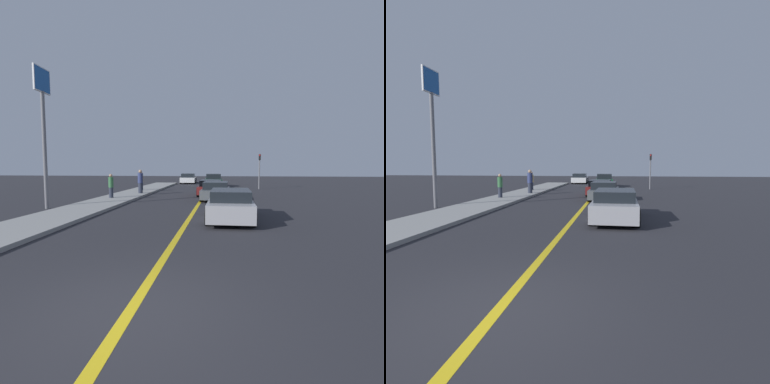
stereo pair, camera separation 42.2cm
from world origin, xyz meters
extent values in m
plane|color=#28282D|center=(0.00, 0.00, 0.00)|extent=(120.00, 120.00, 0.00)
cube|color=gold|center=(0.00, 18.00, 0.00)|extent=(0.20, 60.00, 0.01)
cube|color=gray|center=(-5.60, 16.27, 0.07)|extent=(2.64, 32.54, 0.15)
cube|color=#9E9EA3|center=(1.74, 8.23, 0.53)|extent=(1.84, 4.41, 0.67)
cube|color=black|center=(1.74, 8.01, 1.07)|extent=(1.60, 2.44, 0.41)
cylinder|color=black|center=(0.92, 9.61, 0.35)|extent=(0.23, 0.70, 0.69)
cylinder|color=black|center=(2.60, 9.58, 0.35)|extent=(0.23, 0.70, 0.69)
cylinder|color=black|center=(0.87, 6.89, 0.35)|extent=(0.23, 0.70, 0.69)
cylinder|color=black|center=(2.56, 6.86, 0.35)|extent=(0.23, 0.70, 0.69)
cube|color=#4C5156|center=(0.96, 15.42, 0.48)|extent=(1.87, 4.05, 0.57)
cube|color=black|center=(0.96, 15.22, 0.99)|extent=(1.60, 2.25, 0.45)
cylinder|color=black|center=(0.19, 16.69, 0.35)|extent=(0.25, 0.71, 0.70)
cylinder|color=black|center=(1.83, 16.63, 0.35)|extent=(0.25, 0.71, 0.70)
cylinder|color=black|center=(0.10, 14.21, 0.35)|extent=(0.25, 0.71, 0.70)
cylinder|color=black|center=(1.74, 14.15, 0.35)|extent=(0.25, 0.71, 0.70)
cube|color=maroon|center=(0.51, 18.55, 0.48)|extent=(1.85, 4.21, 0.56)
cube|color=black|center=(0.51, 18.34, 0.96)|extent=(1.59, 2.33, 0.42)
cylinder|color=black|center=(-0.27, 19.86, 0.36)|extent=(0.24, 0.72, 0.72)
cylinder|color=black|center=(1.37, 19.81, 0.36)|extent=(0.24, 0.72, 0.72)
cylinder|color=black|center=(-0.35, 17.28, 0.36)|extent=(0.24, 0.72, 0.72)
cylinder|color=black|center=(1.30, 17.23, 0.36)|extent=(0.24, 0.72, 0.72)
cube|color=#144728|center=(0.40, 27.85, 0.53)|extent=(1.91, 4.27, 0.67)
cube|color=black|center=(0.40, 27.64, 1.12)|extent=(1.61, 2.38, 0.51)
cylinder|color=black|center=(-0.47, 29.11, 0.36)|extent=(0.25, 0.72, 0.72)
cylinder|color=black|center=(1.15, 29.19, 0.36)|extent=(0.25, 0.72, 0.72)
cylinder|color=black|center=(-0.35, 26.52, 0.36)|extent=(0.25, 0.72, 0.72)
cylinder|color=black|center=(1.27, 26.59, 0.36)|extent=(0.25, 0.72, 0.72)
cube|color=silver|center=(-3.00, 33.85, 0.48)|extent=(2.00, 4.69, 0.59)
cube|color=black|center=(-3.00, 33.62, 1.01)|extent=(1.70, 2.60, 0.47)
cylinder|color=black|center=(-3.92, 35.25, 0.34)|extent=(0.25, 0.68, 0.68)
cylinder|color=black|center=(-2.20, 35.32, 0.34)|extent=(0.25, 0.68, 0.68)
cylinder|color=black|center=(-3.80, 32.39, 0.34)|extent=(0.25, 0.68, 0.68)
cylinder|color=black|center=(-2.08, 32.46, 0.34)|extent=(0.25, 0.68, 0.68)
cylinder|color=#282D3D|center=(-5.91, 14.73, 0.49)|extent=(0.28, 0.28, 0.68)
cylinder|color=#336B3D|center=(-5.91, 14.73, 1.17)|extent=(0.32, 0.32, 0.68)
sphere|color=tan|center=(-5.91, 14.73, 1.61)|extent=(0.21, 0.21, 0.21)
cylinder|color=#282D3D|center=(-4.88, 18.13, 0.53)|extent=(0.34, 0.34, 0.77)
cylinder|color=navy|center=(-4.88, 18.13, 1.30)|extent=(0.40, 0.40, 0.77)
sphere|color=tan|center=(-4.88, 18.13, 1.82)|extent=(0.26, 0.26, 0.26)
cylinder|color=#282D3D|center=(-5.65, 21.05, 0.48)|extent=(0.34, 0.34, 0.66)
cylinder|color=tan|center=(-5.65, 21.05, 1.14)|extent=(0.40, 0.40, 0.66)
sphere|color=tan|center=(-5.65, 21.05, 1.60)|extent=(0.26, 0.26, 0.26)
cylinder|color=slate|center=(4.87, 24.96, 1.67)|extent=(0.12, 0.12, 3.34)
cube|color=black|center=(4.87, 24.78, 3.06)|extent=(0.18, 0.18, 0.55)
sphere|color=red|center=(4.87, 24.69, 3.23)|extent=(0.14, 0.14, 0.14)
cylinder|color=slate|center=(-7.75, 10.43, 3.01)|extent=(0.20, 0.20, 6.01)
cube|color=silver|center=(-7.75, 10.43, 6.58)|extent=(0.08, 1.36, 1.25)
cube|color=#19519E|center=(-7.75, 10.43, 6.58)|extent=(0.12, 1.24, 1.13)
camera|label=1|loc=(1.42, -4.25, 2.26)|focal=28.00mm
camera|label=2|loc=(1.84, -4.20, 2.26)|focal=28.00mm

